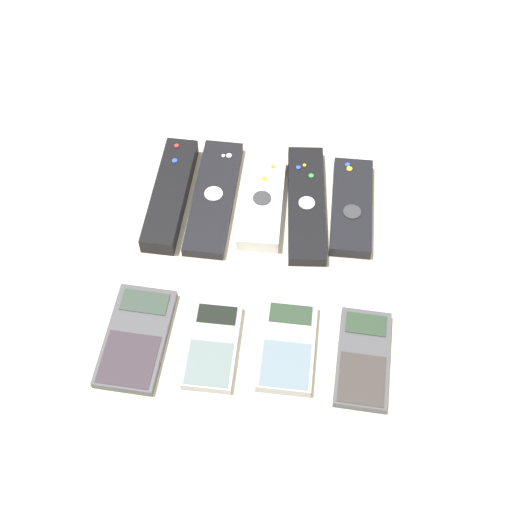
% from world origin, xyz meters
% --- Properties ---
extents(ground_plane, '(3.00, 3.00, 0.00)m').
position_xyz_m(ground_plane, '(0.00, 0.00, 0.00)').
color(ground_plane, beige).
extents(remote_0, '(0.06, 0.20, 0.03)m').
position_xyz_m(remote_0, '(-0.14, 0.13, 0.01)').
color(remote_0, black).
rests_on(remote_0, ground_plane).
extents(remote_1, '(0.07, 0.21, 0.02)m').
position_xyz_m(remote_1, '(-0.07, 0.13, 0.01)').
color(remote_1, black).
rests_on(remote_1, ground_plane).
extents(remote_2, '(0.06, 0.17, 0.03)m').
position_xyz_m(remote_2, '(-0.00, 0.13, 0.01)').
color(remote_2, white).
rests_on(remote_2, ground_plane).
extents(remote_3, '(0.07, 0.21, 0.02)m').
position_xyz_m(remote_3, '(0.06, 0.13, 0.01)').
color(remote_3, black).
rests_on(remote_3, ground_plane).
extents(remote_4, '(0.06, 0.17, 0.02)m').
position_xyz_m(remote_4, '(0.13, 0.13, 0.01)').
color(remote_4, black).
rests_on(remote_4, ground_plane).
extents(calculator_0, '(0.09, 0.15, 0.01)m').
position_xyz_m(calculator_0, '(-0.14, -0.11, 0.01)').
color(calculator_0, '#4C4C51').
rests_on(calculator_0, ground_plane).
extents(calculator_1, '(0.07, 0.13, 0.02)m').
position_xyz_m(calculator_1, '(-0.04, -0.11, 0.01)').
color(calculator_1, '#B2B2B7').
rests_on(calculator_1, ground_plane).
extents(calculator_2, '(0.07, 0.13, 0.02)m').
position_xyz_m(calculator_2, '(0.05, -0.10, 0.01)').
color(calculator_2, '#B2B2B7').
rests_on(calculator_2, ground_plane).
extents(calculator_3, '(0.07, 0.14, 0.01)m').
position_xyz_m(calculator_3, '(0.15, -0.11, 0.01)').
color(calculator_3, '#4C4C51').
rests_on(calculator_3, ground_plane).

